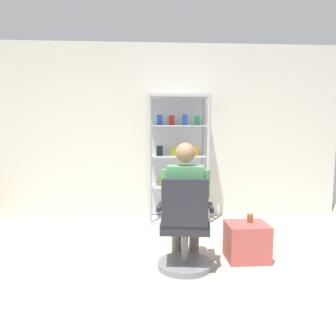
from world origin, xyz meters
name	(u,v)px	position (x,y,z in m)	size (l,w,h in m)	color
ground_plane	(159,325)	(0.00, 0.00, 0.00)	(7.20, 7.20, 0.00)	#B2A899
back_wall	(151,132)	(0.00, 3.00, 1.35)	(6.00, 0.10, 2.70)	silver
display_cabinet_main	(178,158)	(0.40, 2.76, 0.97)	(0.90, 0.45, 1.90)	#B7B7BC
office_chair	(185,232)	(0.30, 0.93, 0.39)	(0.59, 0.56, 0.96)	slate
seated_shopkeeper	(185,198)	(0.32, 1.10, 0.71)	(0.52, 0.60, 1.29)	slate
storage_crate	(247,241)	(1.01, 1.16, 0.20)	(0.44, 0.39, 0.40)	#B24C47
tea_glass	(250,218)	(1.05, 1.20, 0.45)	(0.06, 0.06, 0.09)	brown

